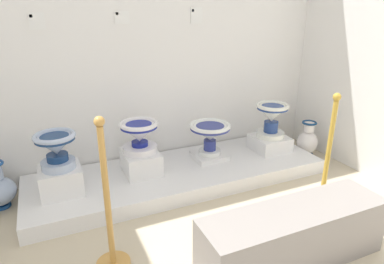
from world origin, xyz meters
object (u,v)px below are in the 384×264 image
Objects in this scene: antique_toilet_slender_white at (210,132)px; antique_toilet_leftmost at (56,147)px; plinth_block_slender_white at (210,156)px; info_placard_third at (196,15)px; decorative_vase_spare at (307,141)px; plinth_block_squat_floral at (269,143)px; stanchion_post_near_right at (325,177)px; info_placard_first at (37,21)px; plinth_block_leftmost at (61,180)px; plinth_block_rightmost at (141,162)px; stanchion_post_near_left at (109,221)px; museum_bench at (293,236)px; antique_toilet_rightmost at (139,134)px; antique_toilet_squat_floral at (272,116)px; info_placard_second at (122,17)px.

antique_toilet_leftmost is at bearing -175.68° from antique_toilet_slender_white.
plinth_block_slender_white is 1.42m from info_placard_third.
info_placard_third is at bearing 156.75° from decorative_vase_spare.
stanchion_post_near_right is at bearing -97.73° from plinth_block_squat_floral.
plinth_block_leftmost is at bearing -90.40° from info_placard_first.
plinth_block_squat_floral is 2.55m from info_placard_first.
plinth_block_rightmost reaches higher than plinth_block_slender_white.
plinth_block_leftmost is at bearing 105.06° from stanchion_post_near_left.
museum_bench is (1.35, -1.32, -0.05)m from plinth_block_leftmost.
antique_toilet_rightmost is 1.32m from info_placard_third.
info_placard_third reaches higher than antique_toilet_leftmost.
antique_toilet_slender_white is 1.00× the size of decorative_vase_spare.
info_placard_second reaches higher than antique_toilet_squat_floral.
stanchion_post_near_left reaches higher than plinth_block_rightmost.
museum_bench is (-0.11, -1.43, 0.03)m from plinth_block_slender_white.
stanchion_post_near_left is 1.79m from stanchion_post_near_right.
plinth_block_squat_floral is 2.63× the size of info_placard_first.
plinth_block_squat_floral is at bearing 59.50° from museum_bench.
info_placard_first is at bearing 151.80° from antique_toilet_rightmost.
stanchion_post_near_right reaches higher than museum_bench.
info_placard_third is (1.47, 0.49, 0.98)m from antique_toilet_leftmost.
antique_toilet_squat_floral is at bearing 1.22° from antique_toilet_leftmost.
antique_toilet_rightmost reaches higher than decorative_vase_spare.
antique_toilet_leftmost is at bearing 135.44° from museum_bench.
plinth_block_squat_floral is 2.13m from stanchion_post_near_left.
plinth_block_rightmost is 0.75m from antique_toilet_slender_white.
info_placard_second is (-0.00, 0.38, 1.00)m from antique_toilet_rightmost.
antique_toilet_leftmost reaches higher than plinth_block_rightmost.
museum_bench is at bearing -94.19° from antique_toilet_slender_white.
info_placard_first is at bearing 99.69° from stanchion_post_near_left.
plinth_block_squat_floral is (2.15, 0.05, -0.04)m from plinth_block_leftmost.
antique_toilet_rightmost is 1.95m from decorative_vase_spare.
antique_toilet_squat_floral reaches higher than antique_toilet_slender_white.
antique_toilet_rightmost is 1.47m from plinth_block_squat_floral.
info_placard_first is 0.33× the size of decorative_vase_spare.
plinth_block_leftmost is 0.77m from antique_toilet_rightmost.
antique_toilet_rightmost is (0.72, 0.10, 0.27)m from plinth_block_leftmost.
antique_toilet_leftmost reaches higher than plinth_block_squat_floral.
stanchion_post_near_left is at bearing -74.94° from plinth_block_leftmost.
info_placard_second reaches higher than antique_toilet_leftmost.
plinth_block_squat_floral is at bearing -32.66° from info_placard_third.
plinth_block_slender_white is at bearing 39.12° from stanchion_post_near_left.
plinth_block_leftmost is 2.63m from decorative_vase_spare.
info_placard_second is at bearing 133.57° from stanchion_post_near_right.
decorative_vase_spare is 1.07m from stanchion_post_near_right.
antique_toilet_rightmost is at bearing -89.93° from info_placard_second.
antique_toilet_squat_floral reaches higher than antique_toilet_rightmost.
antique_toilet_slender_white is at bearing 4.32° from antique_toilet_leftmost.
decorative_vase_spare is (1.91, -0.12, -0.06)m from plinth_block_rightmost.
antique_toilet_rightmost reaches higher than museum_bench.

